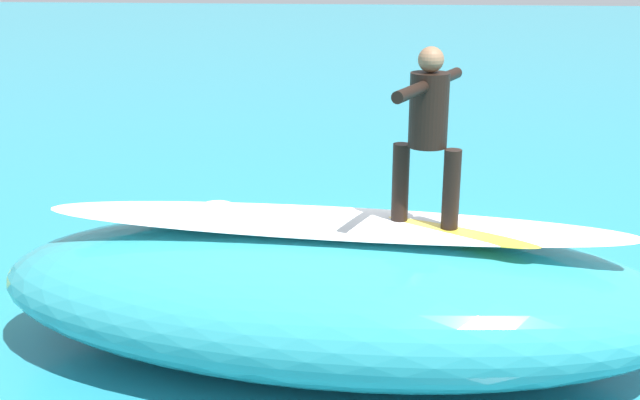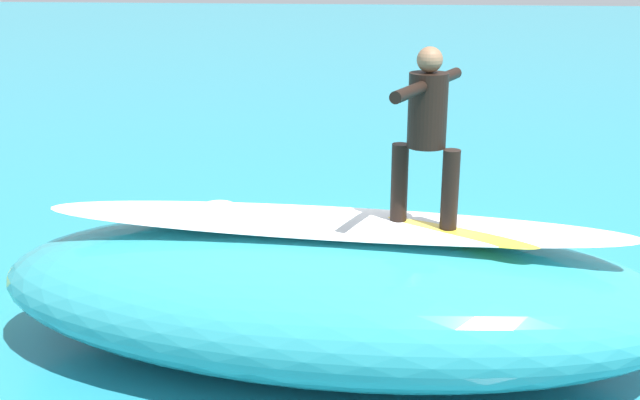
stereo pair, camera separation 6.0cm
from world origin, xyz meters
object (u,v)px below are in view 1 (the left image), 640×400
object	(u,v)px
surfer_paddling	(259,230)
surfer_riding	(428,124)
surfboard_riding	(424,228)
surfboard_paddling	(251,242)

from	to	relation	value
surfer_paddling	surfer_riding	bearing A→B (deg)	104.87
surfboard_riding	surfer_riding	size ratio (longest dim) A/B	1.35
surfer_riding	surfer_paddling	bearing A→B (deg)	-33.62
surfboard_paddling	surfboard_riding	bearing A→B (deg)	106.61
surfer_paddling	surfboard_paddling	bearing A→B (deg)	-0.00
surfboard_paddling	surfer_paddling	xyz separation A→B (m)	(-0.12, -0.04, 0.18)
surfboard_riding	surfer_riding	world-z (taller)	surfer_riding
surfer_paddling	surfboard_riding	bearing A→B (deg)	104.87
surfboard_riding	surfboard_paddling	distance (m)	4.19
surfboard_riding	surfboard_paddling	world-z (taller)	surfboard_riding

